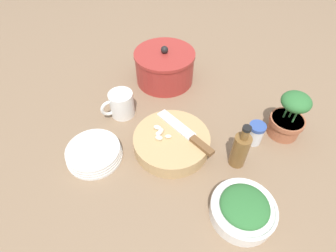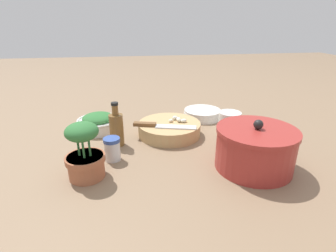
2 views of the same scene
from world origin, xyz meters
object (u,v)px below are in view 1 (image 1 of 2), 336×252
at_px(coffee_mug, 121,104).
at_px(oil_bottle, 240,149).
at_px(chef_knife, 187,134).
at_px(garlic_cloves, 160,133).
at_px(herb_bowl, 243,209).
at_px(spice_jar, 255,133).
at_px(potted_herb, 289,118).
at_px(plate_stack, 94,153).
at_px(cutting_board, 172,142).
at_px(stock_pot, 165,67).

bearing_deg(coffee_mug, oil_bottle, 3.71).
height_order(chef_knife, garlic_cloves, garlic_cloves).
relative_size(garlic_cloves, oil_bottle, 0.47).
xyz_separation_m(herb_bowl, coffee_mug, (-0.51, 0.12, 0.01)).
relative_size(spice_jar, potted_herb, 0.46).
bearing_deg(plate_stack, cutting_board, 42.51).
height_order(herb_bowl, oil_bottle, oil_bottle).
bearing_deg(plate_stack, coffee_mug, 104.81).
bearing_deg(stock_pot, plate_stack, -85.65).
bearing_deg(plate_stack, chef_knife, 42.13).
distance_m(garlic_cloves, coffee_mug, 0.20).
distance_m(chef_knife, oil_bottle, 0.16).
relative_size(garlic_cloves, plate_stack, 0.43).
bearing_deg(potted_herb, garlic_cloves, -139.76).
distance_m(oil_bottle, potted_herb, 0.21).
distance_m(spice_jar, potted_herb, 0.12).
height_order(cutting_board, chef_knife, chef_knife).
bearing_deg(coffee_mug, stock_pot, 85.91).
height_order(garlic_cloves, stock_pot, stock_pot).
bearing_deg(cutting_board, plate_stack, -137.49).
xyz_separation_m(spice_jar, coffee_mug, (-0.44, -0.14, 0.01)).
distance_m(chef_knife, spice_jar, 0.22).
distance_m(chef_knife, stock_pot, 0.36).
bearing_deg(herb_bowl, plate_stack, -170.90).
distance_m(garlic_cloves, oil_bottle, 0.25).
height_order(spice_jar, oil_bottle, oil_bottle).
distance_m(spice_jar, stock_pot, 0.44).
bearing_deg(potted_herb, spice_jar, -127.78).
bearing_deg(garlic_cloves, potted_herb, 40.24).
bearing_deg(plate_stack, stock_pot, 94.35).
bearing_deg(stock_pot, potted_herb, -2.84).
bearing_deg(potted_herb, cutting_board, -137.53).
height_order(chef_knife, spice_jar, spice_jar).
xyz_separation_m(garlic_cloves, coffee_mug, (-0.20, 0.04, -0.01)).
bearing_deg(coffee_mug, herb_bowl, -13.58).
height_order(herb_bowl, plate_stack, herb_bowl).
relative_size(chef_knife, coffee_mug, 2.06).
xyz_separation_m(herb_bowl, spice_jar, (-0.07, 0.26, 0.00)).
height_order(cutting_board, plate_stack, cutting_board).
relative_size(garlic_cloves, coffee_mug, 0.66).
height_order(plate_stack, stock_pot, stock_pot).
height_order(coffee_mug, oil_bottle, oil_bottle).
relative_size(plate_stack, oil_bottle, 1.09).
height_order(oil_bottle, potted_herb, potted_herb).
xyz_separation_m(coffee_mug, potted_herb, (0.51, 0.23, 0.03)).
distance_m(coffee_mug, stock_pot, 0.25).
bearing_deg(spice_jar, plate_stack, -139.65).
xyz_separation_m(stock_pot, potted_herb, (0.50, -0.02, 0.01)).
bearing_deg(herb_bowl, coffee_mug, 166.42).
distance_m(herb_bowl, oil_bottle, 0.17).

